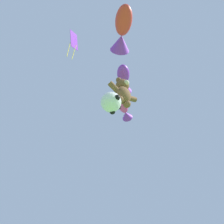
# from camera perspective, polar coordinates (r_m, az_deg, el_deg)

# --- Properties ---
(teddy_bear_kite) EXTENTS (1.79, 0.79, 1.82)m
(teddy_bear_kite) POSITION_cam_1_polar(r_m,az_deg,el_deg) (10.72, 2.85, 5.22)
(teddy_bear_kite) COLOR brown
(soccer_ball_kite) EXTENTS (0.98, 0.97, 0.90)m
(soccer_ball_kite) POSITION_cam_1_polar(r_m,az_deg,el_deg) (9.29, -0.22, 2.53)
(soccer_ball_kite) COLOR white
(fish_kite_magenta) EXTENTS (1.65, 1.37, 0.70)m
(fish_kite_magenta) POSITION_cam_1_polar(r_m,az_deg,el_deg) (14.37, 3.40, 0.24)
(fish_kite_magenta) COLOR #E53F9E
(fish_kite_violet) EXTENTS (1.79, 1.80, 0.84)m
(fish_kite_violet) POSITION_cam_1_polar(r_m,az_deg,el_deg) (12.28, 3.08, 8.19)
(fish_kite_violet) COLOR purple
(fish_kite_crimson) EXTENTS (2.08, 2.48, 1.03)m
(fish_kite_crimson) POSITION_cam_1_polar(r_m,az_deg,el_deg) (11.74, 2.65, 20.12)
(fish_kite_crimson) COLOR red
(diamond_kite) EXTENTS (1.13, 0.89, 2.89)m
(diamond_kite) POSITION_cam_1_polar(r_m,az_deg,el_deg) (14.05, -9.97, 17.67)
(diamond_kite) COLOR purple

